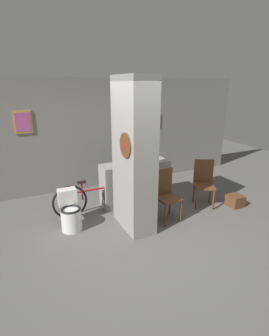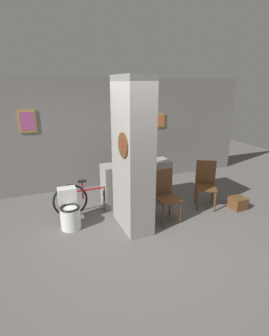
# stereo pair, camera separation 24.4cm
# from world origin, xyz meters

# --- Properties ---
(ground_plane) EXTENTS (14.00, 14.00, 0.00)m
(ground_plane) POSITION_xyz_m (0.00, 0.00, 0.00)
(ground_plane) COLOR #5B5956
(wall_back) EXTENTS (8.00, 0.09, 2.60)m
(wall_back) POSITION_xyz_m (-0.00, 2.63, 1.30)
(wall_back) COLOR gray
(wall_back) RESTS_ON ground_plane
(pillar_center) EXTENTS (0.47, 0.91, 2.60)m
(pillar_center) POSITION_xyz_m (-0.04, 0.46, 1.30)
(pillar_center) COLOR gray
(pillar_center) RESTS_ON ground_plane
(counter_shelf) EXTENTS (1.48, 0.44, 0.89)m
(counter_shelf) POSITION_xyz_m (0.42, 1.35, 0.45)
(counter_shelf) COLOR gray
(counter_shelf) RESTS_ON ground_plane
(toilet) EXTENTS (0.36, 0.52, 0.68)m
(toilet) POSITION_xyz_m (-1.09, 0.84, 0.30)
(toilet) COLOR silver
(toilet) RESTS_ON ground_plane
(chair_near_pillar) EXTENTS (0.42, 0.42, 0.97)m
(chair_near_pillar) POSITION_xyz_m (0.61, 0.43, 0.53)
(chair_near_pillar) COLOR brown
(chair_near_pillar) RESTS_ON ground_plane
(chair_by_doorway) EXTENTS (0.54, 0.54, 0.97)m
(chair_by_doorway) POSITION_xyz_m (1.65, 0.62, 0.53)
(chair_by_doorway) COLOR brown
(chair_by_doorway) RESTS_ON ground_plane
(bicycle) EXTENTS (1.64, 0.42, 0.71)m
(bicycle) POSITION_xyz_m (-0.52, 1.21, 0.35)
(bicycle) COLOR black
(bicycle) RESTS_ON ground_plane
(bottle_tall) EXTENTS (0.07, 0.07, 0.34)m
(bottle_tall) POSITION_xyz_m (0.58, 1.32, 1.02)
(bottle_tall) COLOR #19598C
(bottle_tall) RESTS_ON counter_shelf
(floor_crate) EXTENTS (0.30, 0.30, 0.24)m
(floor_crate) POSITION_xyz_m (2.22, 0.25, 0.12)
(floor_crate) COLOR brown
(floor_crate) RESTS_ON ground_plane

